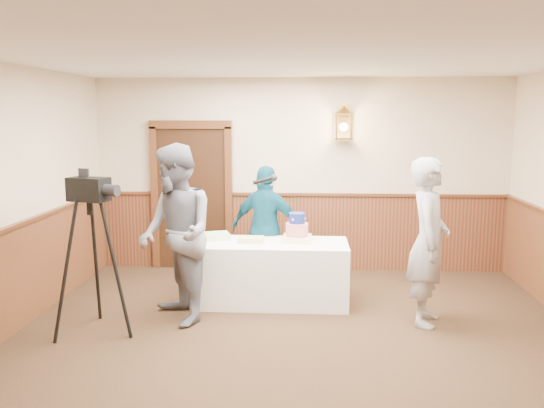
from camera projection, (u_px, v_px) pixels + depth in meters
The scene contains 10 objects.
ground at pixel (295, 371), 5.16m from camera, with size 7.00×7.00×0.00m, color black.
room_shell at pixel (291, 196), 5.37m from camera, with size 6.02×7.02×2.81m.
display_table at pixel (273, 272), 6.99m from camera, with size 1.80×0.80×0.75m, color white.
tiered_cake at pixel (297, 230), 6.96m from camera, with size 0.36×0.36×0.35m.
sheet_cake_yellow at pixel (251, 240), 6.94m from camera, with size 0.30×0.23×0.06m, color #D4CA7E.
sheet_cake_green at pixel (216, 236), 7.11m from camera, with size 0.33×0.26×0.08m, color #B9DF9D.
interviewer at pixel (176, 234), 6.25m from camera, with size 1.65×1.21×1.97m.
baker at pixel (428, 242), 6.22m from camera, with size 0.67×0.44×1.83m, color #99989C.
assistant_p at pixel (267, 229), 7.44m from camera, with size 0.95×0.40×1.63m, color #0F4C61.
tv_camera_rig at pixel (93, 265), 5.95m from camera, with size 0.65×0.60×1.65m.
Camera 1 is at (0.09, -4.87, 2.28)m, focal length 38.00 mm.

